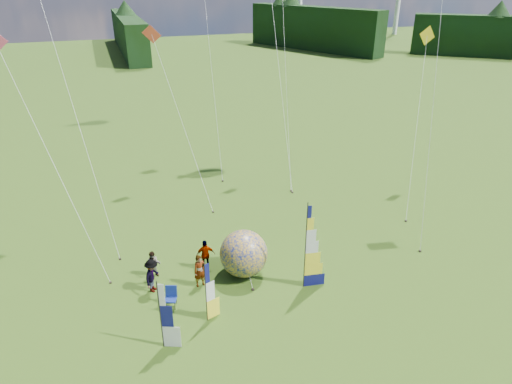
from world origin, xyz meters
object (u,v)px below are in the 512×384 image
object	(u,v)px
spectator_a	(200,271)
camp_chair	(171,298)
kite_whale	(276,25)
feather_banner_main	(305,248)
side_banner_left	(206,293)
spectator_d	(206,255)
side_banner_far	(160,316)
spectator_c	(152,276)
bol_inflatable	(244,254)
spectator_b	(154,264)

from	to	relation	value
spectator_a	camp_chair	world-z (taller)	spectator_a
spectator_a	kite_whale	distance (m)	21.09
feather_banner_main	side_banner_left	distance (m)	5.59
feather_banner_main	camp_chair	distance (m)	7.22
spectator_d	camp_chair	distance (m)	3.64
side_banner_far	spectator_c	distance (m)	4.24
side_banner_far	bol_inflatable	world-z (taller)	side_banner_far
feather_banner_main	side_banner_left	world-z (taller)	feather_banner_main
camp_chair	kite_whale	xyz separation A→B (m)	(11.86, 16.53, 10.84)
side_banner_left	spectator_d	distance (m)	4.38
bol_inflatable	spectator_a	xyz separation A→B (m)	(-2.51, -0.26, -0.38)
spectator_d	feather_banner_main	bearing A→B (deg)	149.93
spectator_b	spectator_d	bearing A→B (deg)	8.20
feather_banner_main	kite_whale	size ratio (longest dim) A/B	0.21
kite_whale	spectator_d	bearing A→B (deg)	-111.04
camp_chair	spectator_b	bearing A→B (deg)	118.63
bol_inflatable	spectator_b	xyz separation A→B (m)	(-4.73, 1.35, -0.53)
side_banner_far	camp_chair	distance (m)	2.93
kite_whale	spectator_b	bearing A→B (deg)	-118.72
spectator_b	kite_whale	world-z (taller)	kite_whale
feather_banner_main	spectator_d	bearing A→B (deg)	151.58
feather_banner_main	side_banner_far	xyz separation A→B (m)	(-7.71, -1.90, -0.71)
spectator_a	camp_chair	size ratio (longest dim) A/B	1.69
side_banner_left	kite_whale	size ratio (longest dim) A/B	0.14
spectator_b	spectator_d	size ratio (longest dim) A/B	0.87
spectator_b	spectator_d	distance (m)	2.87
feather_banner_main	kite_whale	bearing A→B (deg)	82.28
camp_chair	spectator_d	bearing A→B (deg)	67.76
kite_whale	bol_inflatable	bearing A→B (deg)	-103.50
spectator_b	spectator_c	bearing A→B (deg)	-88.67
side_banner_left	spectator_b	size ratio (longest dim) A/B	2.05
spectator_b	side_banner_far	bearing A→B (deg)	-82.26
spectator_d	camp_chair	bearing A→B (deg)	54.29
bol_inflatable	spectator_d	size ratio (longest dim) A/B	1.46
spectator_a	spectator_b	distance (m)	2.74
side_banner_far	camp_chair	size ratio (longest dim) A/B	3.14
spectator_c	kite_whale	world-z (taller)	kite_whale
spectator_a	camp_chair	distance (m)	2.21
bol_inflatable	spectator_b	world-z (taller)	bol_inflatable
spectator_a	camp_chair	xyz separation A→B (m)	(-1.79, -1.23, -0.38)
spectator_c	side_banner_left	bearing A→B (deg)	-113.94
spectator_a	spectator_d	world-z (taller)	spectator_a
spectator_b	spectator_c	xyz separation A→B (m)	(-0.22, -1.24, 0.16)
spectator_b	spectator_c	size ratio (longest dim) A/B	0.83
side_banner_far	spectator_b	distance (m)	5.50
bol_inflatable	spectator_d	distance (m)	2.25
spectator_c	bol_inflatable	bearing A→B (deg)	-59.47
side_banner_far	bol_inflatable	distance (m)	6.51
spectator_b	side_banner_left	bearing A→B (deg)	-55.00
spectator_b	camp_chair	world-z (taller)	spectator_b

